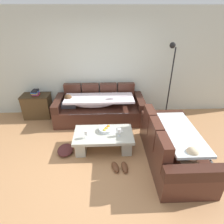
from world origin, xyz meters
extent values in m
plane|color=#AA784D|center=(0.00, 0.00, 0.00)|extent=(14.00, 14.00, 0.00)
cube|color=beige|center=(0.00, 2.15, 1.35)|extent=(9.00, 0.10, 2.70)
cube|color=#48261C|center=(0.05, 1.60, 0.21)|extent=(2.26, 0.92, 0.42)
cube|color=#48261C|center=(-0.66, 1.98, 0.65)|extent=(0.45, 0.16, 0.46)
cube|color=#48261C|center=(-0.19, 1.98, 0.65)|extent=(0.45, 0.16, 0.46)
cube|color=#48261C|center=(0.29, 1.98, 0.65)|extent=(0.45, 0.16, 0.46)
cube|color=#48261C|center=(0.76, 1.98, 0.65)|extent=(0.45, 0.16, 0.46)
cube|color=#391E16|center=(-0.99, 1.60, 0.52)|extent=(0.18, 0.92, 0.20)
cube|color=#391E16|center=(1.09, 1.60, 0.52)|extent=(0.18, 0.92, 0.20)
cube|color=#4C4C56|center=(-0.72, 1.59, 0.47)|extent=(0.36, 0.28, 0.11)
sphere|color=#936B4C|center=(-0.72, 1.55, 0.64)|extent=(0.21, 0.21, 0.21)
sphere|color=#4C331E|center=(-0.72, 1.55, 0.67)|extent=(0.20, 0.20, 0.20)
ellipsoid|color=silver|center=(-0.10, 1.55, 0.56)|extent=(1.10, 0.44, 0.28)
cube|color=silver|center=(0.05, 1.53, 0.66)|extent=(1.70, 0.60, 0.05)
cube|color=silver|center=(0.05, 1.16, 0.23)|extent=(1.44, 0.04, 0.38)
cube|color=#48261C|center=(1.46, 0.00, 0.21)|extent=(0.92, 1.84, 0.42)
cube|color=#48261C|center=(1.08, -0.49, 0.65)|extent=(0.16, 0.46, 0.46)
cube|color=#48261C|center=(1.08, 0.00, 0.65)|extent=(0.16, 0.46, 0.46)
cube|color=#48261C|center=(1.08, 0.49, 0.65)|extent=(0.16, 0.46, 0.46)
cube|color=#391E16|center=(1.46, -0.83, 0.52)|extent=(0.92, 0.18, 0.20)
cube|color=#391E16|center=(1.46, 0.83, 0.52)|extent=(0.92, 0.18, 0.20)
cube|color=gray|center=(1.47, -0.56, 0.47)|extent=(0.28, 0.36, 0.11)
sphere|color=beige|center=(1.51, -0.56, 0.64)|extent=(0.21, 0.21, 0.21)
sphere|color=#CCB793|center=(1.51, -0.56, 0.67)|extent=(0.20, 0.20, 0.20)
ellipsoid|color=silver|center=(1.51, 0.06, 0.56)|extent=(0.44, 0.92, 0.28)
cube|color=silver|center=(1.53, 0.00, 0.66)|extent=(0.60, 1.36, 0.05)
cube|color=silver|center=(1.90, 0.00, 0.23)|extent=(0.04, 1.15, 0.38)
cube|color=#B0B2A5|center=(0.15, 0.41, 0.35)|extent=(1.20, 0.68, 0.06)
cube|color=#B0B2A5|center=(-0.31, 0.41, 0.16)|extent=(0.20, 0.54, 0.32)
cube|color=#B0B2A5|center=(0.61, 0.41, 0.16)|extent=(0.20, 0.54, 0.32)
cylinder|color=silver|center=(0.20, 0.50, 0.42)|extent=(0.28, 0.28, 0.07)
sphere|color=orange|center=(0.21, 0.50, 0.44)|extent=(0.08, 0.08, 0.08)
sphere|color=gold|center=(0.17, 0.43, 0.44)|extent=(0.08, 0.08, 0.08)
sphere|color=orange|center=(0.25, 0.57, 0.44)|extent=(0.08, 0.08, 0.08)
cylinder|color=silver|center=(-0.18, 0.28, 0.38)|extent=(0.06, 0.06, 0.01)
cylinder|color=silver|center=(-0.18, 0.28, 0.42)|extent=(0.01, 0.01, 0.07)
cylinder|color=silver|center=(-0.18, 0.28, 0.50)|extent=(0.07, 0.07, 0.08)
cylinder|color=silver|center=(0.46, 0.32, 0.38)|extent=(0.06, 0.06, 0.01)
cylinder|color=silver|center=(0.46, 0.32, 0.42)|extent=(0.01, 0.01, 0.07)
cylinder|color=silver|center=(0.46, 0.32, 0.50)|extent=(0.07, 0.07, 0.08)
cube|color=white|center=(0.40, 0.51, 0.39)|extent=(0.33, 0.28, 0.01)
cube|color=#4C371F|center=(-1.62, 1.85, 0.31)|extent=(0.70, 0.42, 0.62)
cube|color=#352615|center=(-1.62, 1.85, 0.63)|extent=(0.72, 0.44, 0.02)
cube|color=red|center=(-1.60, 1.86, 0.65)|extent=(0.16, 0.17, 0.02)
cube|color=#72337F|center=(-1.60, 1.86, 0.67)|extent=(0.15, 0.19, 0.03)
cube|color=gold|center=(-1.62, 1.85, 0.70)|extent=(0.16, 0.20, 0.02)
cube|color=#2D569E|center=(-1.61, 1.84, 0.73)|extent=(0.17, 0.21, 0.03)
cube|color=black|center=(-1.60, 1.85, 0.76)|extent=(0.15, 0.21, 0.04)
cylinder|color=black|center=(1.88, 1.79, 0.01)|extent=(0.28, 0.28, 0.02)
cylinder|color=black|center=(1.88, 1.79, 0.92)|extent=(0.03, 0.03, 1.80)
sphere|color=black|center=(1.76, 1.69, 1.88)|extent=(0.14, 0.14, 0.14)
ellipsoid|color=#59331E|center=(0.36, -0.18, 0.04)|extent=(0.19, 0.29, 0.09)
ellipsoid|color=#59331E|center=(0.53, -0.19, 0.04)|extent=(0.14, 0.28, 0.09)
ellipsoid|color=#4C2323|center=(-0.64, 0.32, 0.06)|extent=(0.33, 0.41, 0.12)
camera|label=1|loc=(0.19, -2.71, 2.58)|focal=29.92mm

